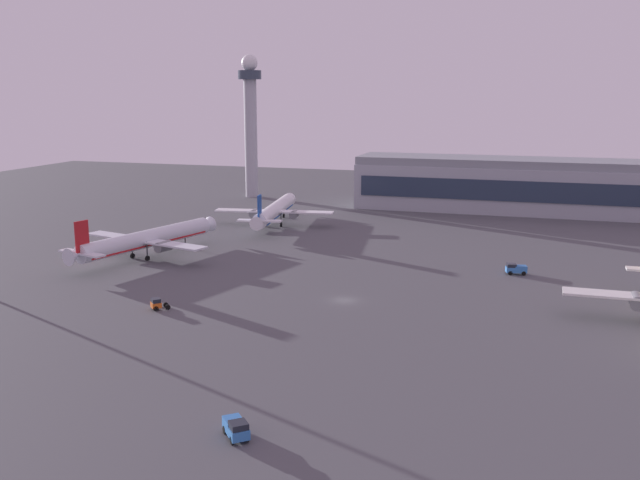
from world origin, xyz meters
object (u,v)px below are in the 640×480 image
at_px(control_tower, 250,117).
at_px(pushback_tug, 157,304).
at_px(airplane_near_gate, 274,211).
at_px(airplane_terminal_side, 146,239).
at_px(baggage_tractor, 236,428).
at_px(maintenance_van, 516,269).

distance_m(control_tower, pushback_tug, 137.14).
distance_m(control_tower, airplane_near_gate, 61.29).
relative_size(control_tower, airplane_terminal_side, 1.14).
xyz_separation_m(control_tower, pushback_tug, (36.48, -129.45, -26.83)).
height_order(airplane_near_gate, baggage_tractor, airplane_near_gate).
relative_size(control_tower, airplane_near_gate, 1.14).
bearing_deg(airplane_terminal_side, control_tower, 113.13).
relative_size(control_tower, pushback_tug, 14.10).
xyz_separation_m(control_tower, airplane_terminal_side, (14.24, -95.31, -23.68)).
relative_size(maintenance_van, pushback_tug, 1.29).
bearing_deg(control_tower, airplane_near_gate, -60.90).
height_order(control_tower, pushback_tug, control_tower).
distance_m(control_tower, airplane_terminal_side, 99.23).
xyz_separation_m(control_tower, maintenance_van, (94.29, -85.84, -26.72)).
relative_size(airplane_near_gate, baggage_tractor, 9.70).
height_order(airplane_terminal_side, maintenance_van, airplane_terminal_side).
bearing_deg(airplane_near_gate, control_tower, 110.64).
bearing_deg(baggage_tractor, pushback_tug, -91.51).
xyz_separation_m(airplane_terminal_side, pushback_tug, (22.25, -34.14, -3.15)).
bearing_deg(maintenance_van, pushback_tug, 114.55).
xyz_separation_m(airplane_terminal_side, baggage_tractor, (54.29, -73.01, -3.04)).
bearing_deg(baggage_tractor, control_tower, -108.86).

